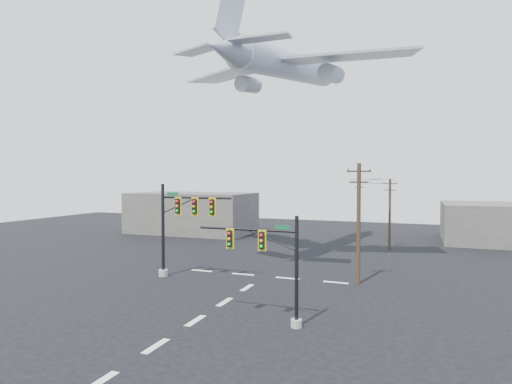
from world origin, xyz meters
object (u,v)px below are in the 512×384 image
at_px(signal_mast_near, 274,266).
at_px(airliner, 289,65).
at_px(utility_pole_a, 359,221).
at_px(signal_mast_far, 179,225).
at_px(utility_pole_c, 359,205).
at_px(utility_pole_b, 390,213).

relative_size(signal_mast_near, airliner, 0.23).
height_order(utility_pole_a, airliner, airliner).
distance_m(signal_mast_near, signal_mast_far, 13.55).
bearing_deg(signal_mast_far, signal_mast_near, -35.66).
bearing_deg(signal_mast_near, airliner, 104.25).
height_order(signal_mast_near, utility_pole_c, utility_pole_c).
xyz_separation_m(signal_mast_near, signal_mast_far, (-10.98, 7.87, 1.02)).
bearing_deg(signal_mast_near, utility_pole_c, 90.70).
height_order(signal_mast_near, signal_mast_far, signal_mast_far).
bearing_deg(airliner, signal_mast_far, 161.22).
distance_m(signal_mast_far, utility_pole_c, 34.24).
bearing_deg(signal_mast_far, utility_pole_c, 72.17).
bearing_deg(utility_pole_a, utility_pole_c, 77.10).
bearing_deg(signal_mast_far, airliner, 61.16).
xyz_separation_m(signal_mast_far, airliner, (6.14, 11.16, 15.27)).
xyz_separation_m(signal_mast_near, utility_pole_b, (4.47, 28.75, 0.92)).
bearing_deg(airliner, utility_pole_c, -1.40).
xyz_separation_m(utility_pole_b, airliner, (-9.30, -9.72, 15.37)).
bearing_deg(signal_mast_near, signal_mast_far, 144.34).
height_order(signal_mast_near, utility_pole_a, utility_pole_a).
relative_size(utility_pole_c, airliner, 0.30).
distance_m(utility_pole_c, airliner, 26.72).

